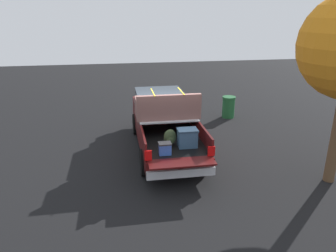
{
  "coord_description": "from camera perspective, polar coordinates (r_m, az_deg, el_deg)",
  "views": [
    {
      "loc": [
        -10.5,
        1.65,
        4.73
      ],
      "look_at": [
        -0.6,
        0.0,
        1.1
      ],
      "focal_mm": 34.62,
      "sensor_mm": 36.0,
      "label": 1
    }
  ],
  "objects": [
    {
      "name": "pickup_truck",
      "position": [
        11.6,
        -0.75,
        0.87
      ],
      "size": [
        6.05,
        2.06,
        2.23
      ],
      "color": "#470F0F",
      "rests_on": "ground_plane"
    },
    {
      "name": "trash_can",
      "position": [
        15.17,
        10.6,
        3.32
      ],
      "size": [
        0.6,
        0.6,
        0.98
      ],
      "color": "#1E592D",
      "rests_on": "ground_plane"
    },
    {
      "name": "ground_plane",
      "position": [
        11.64,
        -0.49,
        -4.11
      ],
      "size": [
        40.0,
        40.0,
        0.0
      ],
      "primitive_type": "plane",
      "color": "black"
    }
  ]
}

